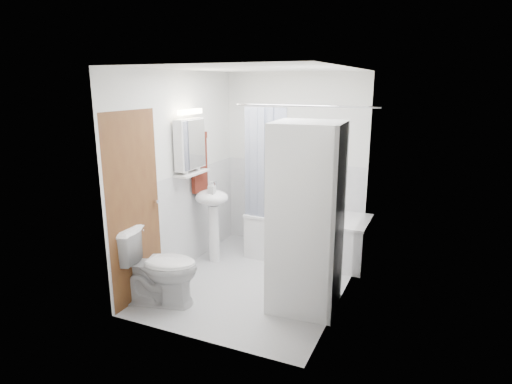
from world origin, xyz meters
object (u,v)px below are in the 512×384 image
at_px(toilet, 159,267).
at_px(bathtub, 308,234).
at_px(washer_dryer, 306,218).
at_px(sink, 212,209).

bearing_deg(toilet, bathtub, -45.73).
bearing_deg(bathtub, washer_dryer, -74.45).
xyz_separation_m(bathtub, washer_dryer, (0.34, -1.21, 0.62)).
xyz_separation_m(sink, washer_dryer, (1.43, -0.62, 0.25)).
xyz_separation_m(bathtub, sink, (-1.09, -0.60, 0.38)).
bearing_deg(bathtub, toilet, -120.61).
distance_m(washer_dryer, toilet, 1.61).
bearing_deg(sink, toilet, -88.38).
bearing_deg(washer_dryer, bathtub, 101.06).
xyz_separation_m(washer_dryer, toilet, (-1.40, -0.58, -0.55)).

